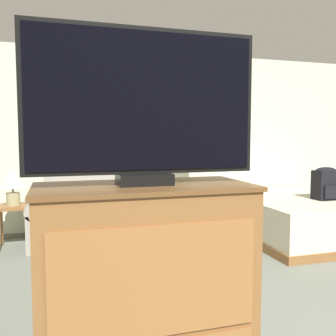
{
  "coord_description": "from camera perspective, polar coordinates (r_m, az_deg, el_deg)",
  "views": [
    {
      "loc": [
        -1.64,
        -1.16,
        1.38
      ],
      "look_at": [
        -0.54,
        2.53,
        1.05
      ],
      "focal_mm": 40.0,
      "sensor_mm": 36.0,
      "label": 1
    }
  ],
  "objects": [
    {
      "name": "tv_dresser",
      "position": [
        1.85,
        -3.52,
        -20.65
      ],
      "size": [
        0.97,
        0.48,
        1.16
      ],
      "color": "brown",
      "rests_on": "ground_plane"
    },
    {
      "name": "couch",
      "position": [
        5.09,
        -10.74,
        -7.01
      ],
      "size": [
        1.75,
        0.84,
        0.94
      ],
      "color": "gray",
      "rests_on": "ground_plane"
    },
    {
      "name": "bed",
      "position": [
        5.47,
        18.95,
        -6.96
      ],
      "size": [
        1.62,
        1.99,
        0.55
      ],
      "color": "brown",
      "rests_on": "ground_plane"
    },
    {
      "name": "tv",
      "position": [
        1.68,
        -3.69,
        9.4
      ],
      "size": [
        1.04,
        0.16,
        0.69
      ],
      "color": "black",
      "rests_on": "tv_dresser"
    },
    {
      "name": "coffee_table",
      "position": [
        4.17,
        -9.38,
        -9.6
      ],
      "size": [
        0.7,
        0.48,
        0.39
      ],
      "color": "brown",
      "rests_on": "ground_plane"
    },
    {
      "name": "wall_back",
      "position": [
        5.68,
        0.12,
        4.02
      ],
      "size": [
        6.43,
        0.16,
        2.6
      ],
      "color": "beige",
      "rests_on": "ground_plane"
    },
    {
      "name": "wall_partition_pillar",
      "position": [
        5.33,
        3.15,
        4.01
      ],
      "size": [
        0.24,
        0.72,
        2.6
      ],
      "color": "beige",
      "rests_on": "ground_plane"
    },
    {
      "name": "side_table",
      "position": [
        4.99,
        -22.45,
        -6.44
      ],
      "size": [
        0.39,
        0.39,
        0.53
      ],
      "color": "brown",
      "rests_on": "ground_plane"
    },
    {
      "name": "table_lamp",
      "position": [
        4.94,
        -22.59,
        -2.08
      ],
      "size": [
        0.29,
        0.29,
        0.43
      ],
      "color": "tan",
      "rests_on": "side_table"
    },
    {
      "name": "backpack",
      "position": [
        5.29,
        22.92,
        -2.1
      ],
      "size": [
        0.3,
        0.24,
        0.42
      ],
      "color": "black",
      "rests_on": "bed"
    }
  ]
}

